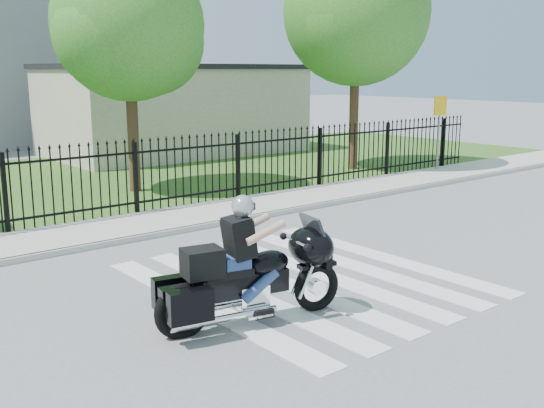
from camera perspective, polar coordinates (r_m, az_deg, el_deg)
ground at (r=10.80m, az=2.95°, el=-6.73°), size 120.00×120.00×0.00m
crosswalk at (r=10.80m, az=2.95°, el=-6.70°), size 5.00×5.50×0.01m
sidewalk at (r=14.73m, az=-10.19°, el=-1.59°), size 40.00×2.00×0.12m
curb at (r=13.89m, az=-8.18°, el=-2.35°), size 40.00×0.12×0.12m
grass_strip at (r=21.03m, az=-19.52°, el=1.79°), size 40.00×12.00×0.02m
iron_fence at (r=15.43m, az=-12.11°, el=2.14°), size 26.00×0.04×1.80m
tree_mid at (r=18.62m, az=-12.77°, el=15.36°), size 4.20×4.20×6.78m
tree_right at (r=22.69m, az=7.58°, el=16.69°), size 5.00×5.00×7.90m
building_low at (r=27.41m, az=-8.74°, el=8.20°), size 10.00×6.00×3.50m
building_low_roof at (r=27.36m, az=-8.86°, el=12.06°), size 10.20×6.20×0.20m
motorcycle_rider at (r=8.73m, az=-2.24°, el=-6.01°), size 2.79×1.28×1.86m
traffic_sign at (r=22.54m, az=14.79°, el=7.54°), size 0.54×0.13×2.48m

